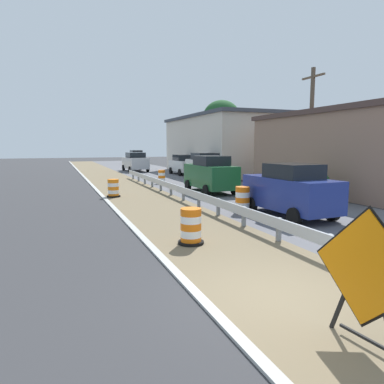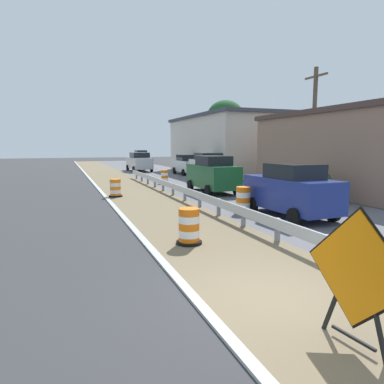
% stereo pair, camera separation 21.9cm
% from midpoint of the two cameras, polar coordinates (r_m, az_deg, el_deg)
% --- Properties ---
extents(ground_plane, '(160.00, 160.00, 0.00)m').
position_cam_midpoint_polar(ground_plane, '(6.91, 13.39, -16.69)').
color(ground_plane, '#333335').
extents(median_dirt_strip, '(3.78, 120.00, 0.01)m').
position_cam_midpoint_polar(median_dirt_strip, '(7.29, 18.09, -15.51)').
color(median_dirt_strip, '#706047').
rests_on(median_dirt_strip, ground).
extents(curb_near_edge, '(0.20, 120.00, 0.11)m').
position_cam_midpoint_polar(curb_near_edge, '(6.33, 3.01, -18.80)').
color(curb_near_edge, '#ADADA8').
rests_on(curb_near_edge, ground).
extents(guardrail_median, '(0.18, 49.52, 0.71)m').
position_cam_midpoint_polar(guardrail_median, '(8.34, 26.36, -9.21)').
color(guardrail_median, '#ADB2B7').
rests_on(guardrail_median, ground).
extents(warning_sign_diamond, '(0.22, 1.75, 2.02)m').
position_cam_midpoint_polar(warning_sign_diamond, '(5.48, 26.31, -11.87)').
color(warning_sign_diamond, black).
rests_on(warning_sign_diamond, ground).
extents(traffic_barrel_nearest, '(0.75, 0.75, 1.04)m').
position_cam_midpoint_polar(traffic_barrel_nearest, '(10.07, 0.13, -5.89)').
color(traffic_barrel_nearest, orange).
rests_on(traffic_barrel_nearest, ground).
extents(traffic_barrel_close, '(0.75, 0.75, 1.10)m').
position_cam_midpoint_polar(traffic_barrel_close, '(14.83, 8.77, -1.47)').
color(traffic_barrel_close, orange).
rests_on(traffic_barrel_close, ground).
extents(traffic_barrel_mid, '(0.75, 0.75, 0.98)m').
position_cam_midpoint_polar(traffic_barrel_mid, '(19.68, -12.08, 0.50)').
color(traffic_barrel_mid, orange).
rests_on(traffic_barrel_mid, ground).
extents(traffic_barrel_far, '(0.65, 0.65, 1.00)m').
position_cam_midpoint_polar(traffic_barrel_far, '(26.11, -4.26, 2.39)').
color(traffic_barrel_far, orange).
rests_on(traffic_barrel_far, ground).
extents(car_lead_near_lane, '(2.13, 4.22, 2.11)m').
position_cam_midpoint_polar(car_lead_near_lane, '(14.36, 16.27, 0.24)').
color(car_lead_near_lane, navy).
rests_on(car_lead_near_lane, ground).
extents(car_trailing_near_lane, '(1.99, 4.56, 2.09)m').
position_cam_midpoint_polar(car_trailing_near_lane, '(55.43, -8.21, 5.70)').
color(car_trailing_near_lane, black).
rests_on(car_trailing_near_lane, ground).
extents(car_lead_far_lane, '(2.28, 4.77, 2.06)m').
position_cam_midpoint_polar(car_lead_far_lane, '(39.02, -8.45, 4.90)').
color(car_lead_far_lane, silver).
rests_on(car_lead_far_lane, ground).
extents(car_mid_far_lane, '(2.04, 4.11, 1.92)m').
position_cam_midpoint_polar(car_mid_far_lane, '(34.19, -0.57, 4.49)').
color(car_mid_far_lane, silver).
rests_on(car_mid_far_lane, ground).
extents(car_trailing_far_lane, '(2.00, 4.37, 2.21)m').
position_cam_midpoint_polar(car_trailing_far_lane, '(21.08, 3.67, 2.92)').
color(car_trailing_far_lane, '#195128').
rests_on(car_trailing_far_lane, ground).
extents(car_distant_a, '(2.21, 4.25, 2.21)m').
position_cam_midpoint_polar(car_distant_a, '(28.83, 2.94, 4.19)').
color(car_distant_a, silver).
rests_on(car_distant_a, ground).
extents(roadside_shop_near, '(7.24, 11.89, 4.88)m').
position_cam_midpoint_polar(roadside_shop_near, '(23.69, 25.40, 5.99)').
color(roadside_shop_near, '#93705B').
rests_on(roadside_shop_near, ground).
extents(roadside_shop_far, '(8.75, 15.41, 5.80)m').
position_cam_midpoint_polar(roadside_shop_far, '(36.64, 6.48, 7.71)').
color(roadside_shop_far, beige).
rests_on(roadside_shop_far, ground).
extents(utility_pole_near, '(0.24, 1.80, 7.18)m').
position_cam_midpoint_polar(utility_pole_near, '(21.51, 19.51, 9.65)').
color(utility_pole_near, brown).
rests_on(utility_pole_near, ground).
extents(bush_roadside, '(2.39, 2.39, 1.82)m').
position_cam_midpoint_polar(bush_roadside, '(18.41, 18.60, 1.26)').
color(bush_roadside, '#1E4C23').
rests_on(bush_roadside, ground).
extents(tree_roadside, '(3.92, 3.92, 7.57)m').
position_cam_midpoint_polar(tree_roadside, '(37.96, 5.64, 12.03)').
color(tree_roadside, brown).
rests_on(tree_roadside, ground).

